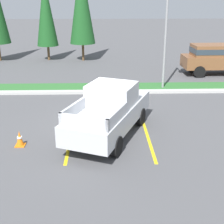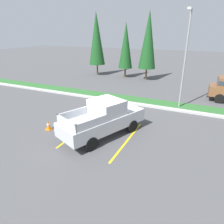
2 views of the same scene
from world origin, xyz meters
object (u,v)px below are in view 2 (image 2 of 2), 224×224
object	(u,v)px
cypress_tree_left_inner	(126,46)
cypress_tree_center	(148,40)
pickup_truck_main	(104,118)
traffic_cone	(48,125)
cypress_tree_leftmost	(97,39)
street_light	(185,54)

from	to	relation	value
cypress_tree_left_inner	cypress_tree_center	distance (m)	3.07
cypress_tree_left_inner	cypress_tree_center	size ratio (longest dim) A/B	0.85
pickup_truck_main	cypress_tree_left_inner	distance (m)	16.67
pickup_truck_main	traffic_cone	xyz separation A→B (m)	(-3.43, -0.89, -0.75)
cypress_tree_leftmost	cypress_tree_left_inner	size ratio (longest dim) A/B	1.20
cypress_tree_center	traffic_cone	bearing A→B (deg)	-95.34
pickup_truck_main	cypress_tree_leftmost	distance (m)	18.30
pickup_truck_main	cypress_tree_left_inner	xyz separation A→B (m)	(-4.88, 15.66, 2.98)
cypress_tree_left_inner	cypress_tree_center	world-z (taller)	cypress_tree_center
street_light	traffic_cone	bearing A→B (deg)	-132.34
cypress_tree_leftmost	traffic_cone	bearing A→B (deg)	-71.24
street_light	cypress_tree_center	distance (m)	10.26
cypress_tree_leftmost	street_light	bearing A→B (deg)	-35.82
cypress_tree_leftmost	cypress_tree_center	world-z (taller)	cypress_tree_leftmost
cypress_tree_leftmost	traffic_cone	size ratio (longest dim) A/B	13.64
pickup_truck_main	street_light	bearing A→B (deg)	62.88
pickup_truck_main	cypress_tree_leftmost	world-z (taller)	cypress_tree_leftmost
pickup_truck_main	cypress_tree_center	size ratio (longest dim) A/B	0.69
cypress_tree_center	street_light	bearing A→B (deg)	-58.98
street_light	traffic_cone	world-z (taller)	street_light
cypress_tree_leftmost	cypress_tree_center	bearing A→B (deg)	-1.13
cypress_tree_leftmost	cypress_tree_center	distance (m)	7.08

